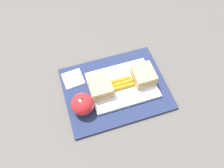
% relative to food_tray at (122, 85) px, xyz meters
% --- Properties ---
extents(ground_plane, '(2.40, 2.40, 0.00)m').
position_rel_food_tray_xyz_m(ground_plane, '(0.03, 0.00, -0.02)').
color(ground_plane, '#56514C').
extents(lunchbag_mat, '(0.36, 0.28, 0.01)m').
position_rel_food_tray_xyz_m(lunchbag_mat, '(0.03, 0.00, -0.01)').
color(lunchbag_mat, navy).
rests_on(lunchbag_mat, ground_plane).
extents(food_tray, '(0.23, 0.17, 0.01)m').
position_rel_food_tray_xyz_m(food_tray, '(0.00, 0.00, 0.00)').
color(food_tray, white).
rests_on(food_tray, lunchbag_mat).
extents(sandwich_half_left, '(0.07, 0.08, 0.04)m').
position_rel_food_tray_xyz_m(sandwich_half_left, '(-0.08, 0.00, 0.03)').
color(sandwich_half_left, tan).
rests_on(sandwich_half_left, food_tray).
extents(sandwich_half_right, '(0.07, 0.08, 0.04)m').
position_rel_food_tray_xyz_m(sandwich_half_right, '(0.08, 0.00, 0.03)').
color(sandwich_half_right, tan).
rests_on(sandwich_half_right, food_tray).
extents(carrot_sticks_bundle, '(0.08, 0.04, 0.02)m').
position_rel_food_tray_xyz_m(carrot_sticks_bundle, '(-0.00, 0.00, 0.01)').
color(carrot_sticks_bundle, orange).
rests_on(carrot_sticks_bundle, food_tray).
extents(apple, '(0.08, 0.08, 0.09)m').
position_rel_food_tray_xyz_m(apple, '(0.15, 0.05, 0.03)').
color(apple, red).
rests_on(apple, lunchbag_mat).
extents(paper_napkin, '(0.08, 0.08, 0.00)m').
position_rel_food_tray_xyz_m(paper_napkin, '(0.16, -0.08, -0.00)').
color(paper_napkin, white).
rests_on(paper_napkin, lunchbag_mat).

